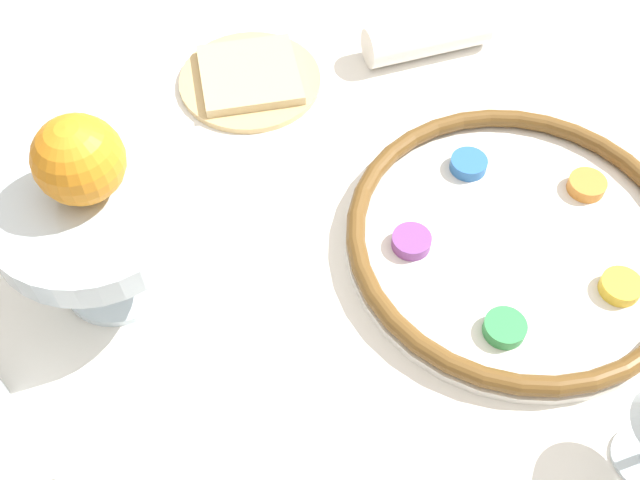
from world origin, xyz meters
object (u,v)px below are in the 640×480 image
(orange_fruit, at_px, (79,160))
(bread_plate, at_px, (250,78))
(seder_plate, at_px, (517,238))
(fruit_stand, at_px, (96,219))
(napkin_roll, at_px, (427,36))

(orange_fruit, distance_m, bread_plate, 0.34)
(seder_plate, distance_m, bread_plate, 0.39)
(fruit_stand, bearing_deg, orange_fruit, -94.61)
(bread_plate, height_order, napkin_roll, napkin_roll)
(bread_plate, bearing_deg, orange_fruit, 64.09)
(seder_plate, height_order, fruit_stand, fruit_stand)
(seder_plate, bearing_deg, orange_fruit, 1.09)
(fruit_stand, relative_size, napkin_roll, 1.12)
(seder_plate, bearing_deg, bread_plate, -43.40)
(bread_plate, distance_m, napkin_roll, 0.23)
(orange_fruit, relative_size, napkin_roll, 0.47)
(bread_plate, relative_size, napkin_roll, 1.05)
(orange_fruit, height_order, napkin_roll, orange_fruit)
(orange_fruit, xyz_separation_m, napkin_roll, (-0.36, -0.32, -0.15))
(seder_plate, xyz_separation_m, orange_fruit, (0.41, 0.01, 0.16))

